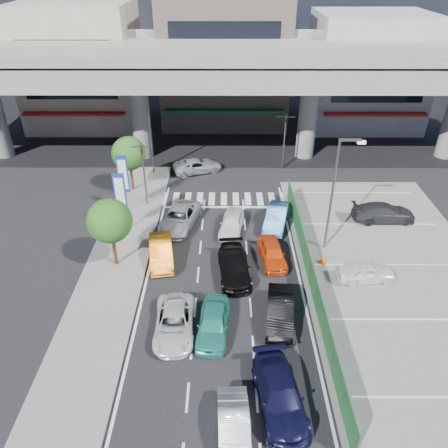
{
  "coord_description": "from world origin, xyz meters",
  "views": [
    {
      "loc": [
        0.13,
        -18.79,
        17.53
      ],
      "look_at": [
        0.04,
        5.35,
        2.34
      ],
      "focal_mm": 35.0,
      "sensor_mm": 36.0,
      "label": 1
    }
  ],
  "objects_px": {
    "traffic_light_right": "(285,128)",
    "street_lamp_right": "(336,187)",
    "wagon_silver_front_left": "(179,218)",
    "crossing_wagon_silver": "(197,166)",
    "street_lamp_left": "(151,123)",
    "signboard_near": "(120,195)",
    "parked_sedan_dgrey": "(383,212)",
    "sedan_white_mid_left": "(174,323)",
    "hatch_black_mid_right": "(280,311)",
    "tree_near": "(110,221)",
    "tree_far": "(129,154)",
    "signboard_far": "(123,176)",
    "taxi_teal_mid": "(213,323)",
    "hatch_white_back_mid": "(234,428)",
    "sedan_black_mid": "(234,266)",
    "minivan_navy_back": "(280,395)",
    "sedan_white_front_mid": "(232,223)",
    "kei_truck_front_right": "(276,217)",
    "taxi_orange_left": "(161,252)",
    "parked_sedan_white": "(366,272)",
    "traffic_cone": "(323,259)",
    "taxi_orange_right": "(272,253)"
  },
  "relations": [
    {
      "from": "parked_sedan_dgrey",
      "to": "sedan_black_mid",
      "type": "bearing_deg",
      "value": 118.71
    },
    {
      "from": "sedan_white_front_mid",
      "to": "kei_truck_front_right",
      "type": "bearing_deg",
      "value": 22.32
    },
    {
      "from": "wagon_silver_front_left",
      "to": "crossing_wagon_silver",
      "type": "bearing_deg",
      "value": 97.41
    },
    {
      "from": "street_lamp_left",
      "to": "signboard_near",
      "type": "height_order",
      "value": "street_lamp_left"
    },
    {
      "from": "taxi_teal_mid",
      "to": "sedan_white_front_mid",
      "type": "bearing_deg",
      "value": 88.64
    },
    {
      "from": "tree_near",
      "to": "hatch_black_mid_right",
      "type": "height_order",
      "value": "tree_near"
    },
    {
      "from": "signboard_near",
      "to": "street_lamp_left",
      "type": "bearing_deg",
      "value": 85.01
    },
    {
      "from": "minivan_navy_back",
      "to": "sedan_white_front_mid",
      "type": "distance_m",
      "value": 14.66
    },
    {
      "from": "sedan_black_mid",
      "to": "sedan_white_front_mid",
      "type": "distance_m",
      "value": 5.15
    },
    {
      "from": "sedan_white_mid_left",
      "to": "hatch_white_back_mid",
      "type": "bearing_deg",
      "value": -65.66
    },
    {
      "from": "hatch_black_mid_right",
      "to": "tree_near",
      "type": "bearing_deg",
      "value": 160.58
    },
    {
      "from": "taxi_orange_left",
      "to": "sedan_black_mid",
      "type": "height_order",
      "value": "taxi_orange_left"
    },
    {
      "from": "crossing_wagon_silver",
      "to": "parked_sedan_white",
      "type": "relative_size",
      "value": 1.24
    },
    {
      "from": "traffic_light_right",
      "to": "street_lamp_right",
      "type": "bearing_deg",
      "value": -82.66
    },
    {
      "from": "sedan_white_front_mid",
      "to": "traffic_cone",
      "type": "xyz_separation_m",
      "value": [
        5.94,
        -4.03,
        -0.22
      ]
    },
    {
      "from": "signboard_near",
      "to": "taxi_orange_right",
      "type": "distance_m",
      "value": 11.27
    },
    {
      "from": "street_lamp_left",
      "to": "taxi_orange_right",
      "type": "height_order",
      "value": "street_lamp_left"
    },
    {
      "from": "wagon_silver_front_left",
      "to": "tree_far",
      "type": "bearing_deg",
      "value": 140.93
    },
    {
      "from": "hatch_black_mid_right",
      "to": "sedan_black_mid",
      "type": "relative_size",
      "value": 0.89
    },
    {
      "from": "signboard_near",
      "to": "parked_sedan_dgrey",
      "type": "relative_size",
      "value": 1.0
    },
    {
      "from": "traffic_light_right",
      "to": "hatch_black_mid_right",
      "type": "relative_size",
      "value": 1.25
    },
    {
      "from": "signboard_far",
      "to": "traffic_cone",
      "type": "relative_size",
      "value": 6.11
    },
    {
      "from": "street_lamp_left",
      "to": "minivan_navy_back",
      "type": "xyz_separation_m",
      "value": [
        8.91,
        -24.36,
        -4.08
      ]
    },
    {
      "from": "sedan_black_mid",
      "to": "crossing_wagon_silver",
      "type": "relative_size",
      "value": 1.04
    },
    {
      "from": "wagon_silver_front_left",
      "to": "hatch_white_back_mid",
      "type": "bearing_deg",
      "value": -64.88
    },
    {
      "from": "tree_far",
      "to": "hatch_black_mid_right",
      "type": "bearing_deg",
      "value": -54.8
    },
    {
      "from": "street_lamp_right",
      "to": "parked_sedan_dgrey",
      "type": "xyz_separation_m",
      "value": [
        4.91,
        3.59,
        -4.03
      ]
    },
    {
      "from": "taxi_teal_mid",
      "to": "hatch_white_back_mid",
      "type": "bearing_deg",
      "value": -75.56
    },
    {
      "from": "crossing_wagon_silver",
      "to": "hatch_black_mid_right",
      "type": "bearing_deg",
      "value": 177.41
    },
    {
      "from": "signboard_far",
      "to": "wagon_silver_front_left",
      "type": "relative_size",
      "value": 0.95
    },
    {
      "from": "sedan_white_mid_left",
      "to": "wagon_silver_front_left",
      "type": "relative_size",
      "value": 0.9
    },
    {
      "from": "sedan_white_front_mid",
      "to": "parked_sedan_white",
      "type": "bearing_deg",
      "value": -25.51
    },
    {
      "from": "taxi_teal_mid",
      "to": "sedan_black_mid",
      "type": "xyz_separation_m",
      "value": [
        1.2,
        4.93,
        -0.02
      ]
    },
    {
      "from": "sedan_white_mid_left",
      "to": "hatch_black_mid_right",
      "type": "relative_size",
      "value": 1.08
    },
    {
      "from": "hatch_white_back_mid",
      "to": "parked_sedan_dgrey",
      "type": "bearing_deg",
      "value": 54.35
    },
    {
      "from": "sedan_black_mid",
      "to": "street_lamp_right",
      "type": "bearing_deg",
      "value": 19.87
    },
    {
      "from": "street_lamp_left",
      "to": "hatch_white_back_mid",
      "type": "height_order",
      "value": "street_lamp_left"
    },
    {
      "from": "signboard_far",
      "to": "traffic_cone",
      "type": "xyz_separation_m",
      "value": [
        14.14,
        -6.86,
        -2.62
      ]
    },
    {
      "from": "signboard_far",
      "to": "taxi_teal_mid",
      "type": "relative_size",
      "value": 1.16
    },
    {
      "from": "street_lamp_right",
      "to": "sedan_white_front_mid",
      "type": "distance_m",
      "value": 8.05
    },
    {
      "from": "sedan_white_front_mid",
      "to": "parked_sedan_white",
      "type": "relative_size",
      "value": 1.07
    },
    {
      "from": "tree_near",
      "to": "signboard_near",
      "type": "bearing_deg",
      "value": 92.87
    },
    {
      "from": "hatch_white_back_mid",
      "to": "taxi_teal_mid",
      "type": "distance_m",
      "value": 6.1
    },
    {
      "from": "signboard_far",
      "to": "taxi_orange_right",
      "type": "height_order",
      "value": "signboard_far"
    },
    {
      "from": "signboard_near",
      "to": "parked_sedan_dgrey",
      "type": "distance_m",
      "value": 19.49
    },
    {
      "from": "street_lamp_left",
      "to": "sedan_white_front_mid",
      "type": "bearing_deg",
      "value": -54.87
    },
    {
      "from": "sedan_white_mid_left",
      "to": "sedan_black_mid",
      "type": "height_order",
      "value": "sedan_black_mid"
    },
    {
      "from": "taxi_orange_left",
      "to": "sedan_black_mid",
      "type": "bearing_deg",
      "value": -26.61
    },
    {
      "from": "street_lamp_right",
      "to": "tree_far",
      "type": "xyz_separation_m",
      "value": [
        -14.97,
        8.5,
        -1.38
      ]
    },
    {
      "from": "sedan_white_mid_left",
      "to": "sedan_white_front_mid",
      "type": "relative_size",
      "value": 1.15
    }
  ]
}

